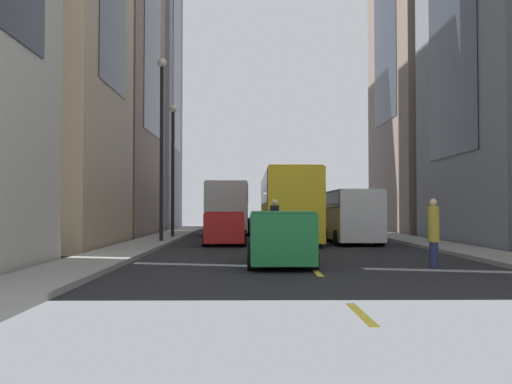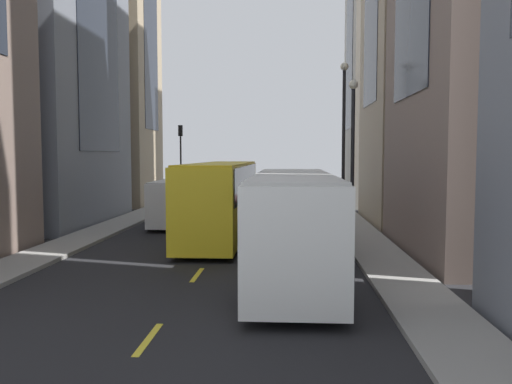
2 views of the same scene
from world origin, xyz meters
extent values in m
plane|color=black|center=(0.00, 0.00, 0.00)|extent=(39.19, 39.19, 0.00)
cube|color=gray|center=(-6.56, 0.00, 0.07)|extent=(2.07, 44.00, 0.15)
cube|color=gray|center=(6.56, 0.00, 0.07)|extent=(2.07, 44.00, 0.15)
cube|color=yellow|center=(0.00, -21.00, 0.01)|extent=(0.16, 2.00, 0.01)
cube|color=yellow|center=(0.00, -15.00, 0.01)|extent=(0.16, 2.00, 0.01)
cube|color=yellow|center=(0.00, -9.00, 0.01)|extent=(0.16, 2.00, 0.01)
cube|color=yellow|center=(0.00, -3.00, 0.01)|extent=(0.16, 2.00, 0.01)
cube|color=yellow|center=(0.00, 3.00, 0.01)|extent=(0.16, 2.00, 0.01)
cube|color=yellow|center=(0.00, 9.00, 0.01)|extent=(0.16, 2.00, 0.01)
cube|color=yellow|center=(0.00, 15.00, 0.01)|extent=(0.16, 2.00, 0.01)
cube|color=yellow|center=(0.00, 21.00, 0.01)|extent=(0.16, 2.00, 0.01)
cube|color=#7A665B|center=(-12.20, 4.64, 14.01)|extent=(8.82, 10.30, 28.01)
cube|color=#1E232D|center=(-12.20, 4.64, 14.01)|extent=(8.91, 5.67, 15.41)
cube|color=slate|center=(-11.69, 16.31, 14.39)|extent=(7.79, 8.30, 28.78)
cube|color=#1E232D|center=(-11.69, 16.31, 14.39)|extent=(7.87, 4.56, 15.83)
cube|color=silver|center=(-3.16, 8.61, 1.77)|extent=(2.55, 11.84, 3.00)
cube|color=black|center=(-3.16, 8.61, 2.62)|extent=(2.60, 10.89, 1.20)
cube|color=beige|center=(-3.16, 8.61, 3.31)|extent=(2.45, 11.37, 0.08)
cylinder|color=black|center=(-4.34, 12.28, 0.50)|extent=(0.46, 1.00, 1.00)
cylinder|color=black|center=(-1.99, 12.28, 0.50)|extent=(0.46, 1.00, 1.00)
cylinder|color=black|center=(-4.34, 4.94, 0.50)|extent=(0.46, 1.00, 1.00)
cylinder|color=black|center=(-1.99, 4.94, 0.50)|extent=(0.46, 1.00, 1.00)
cube|color=yellow|center=(0.23, 0.49, 1.86)|extent=(2.45, 13.51, 3.30)
cube|color=black|center=(0.23, 0.49, 2.72)|extent=(2.50, 12.43, 1.48)
cube|color=gold|center=(0.23, 0.49, 3.55)|extent=(2.35, 12.97, 0.08)
cylinder|color=black|center=(-0.90, 4.68, 0.38)|extent=(0.44, 0.76, 0.76)
cylinder|color=black|center=(1.35, 4.68, 0.38)|extent=(0.44, 0.76, 0.76)
cylinder|color=black|center=(-0.90, -3.70, 0.38)|extent=(0.44, 0.76, 0.76)
cylinder|color=black|center=(1.35, -3.70, 0.38)|extent=(0.44, 0.76, 0.76)
cube|color=white|center=(3.21, -2.66, 1.35)|extent=(2.05, 5.67, 2.30)
cube|color=black|center=(3.21, -2.66, 2.10)|extent=(2.09, 5.21, 0.69)
cube|color=silver|center=(3.21, -2.66, 2.54)|extent=(1.97, 5.44, 0.08)
cylinder|color=black|center=(2.26, -0.91, 0.36)|extent=(0.37, 0.72, 0.72)
cylinder|color=black|center=(4.15, -0.91, 0.36)|extent=(0.37, 0.72, 0.72)
cylinder|color=black|center=(2.26, -4.42, 0.36)|extent=(0.37, 0.72, 0.72)
cylinder|color=black|center=(4.15, -4.42, 0.36)|extent=(0.37, 0.72, 0.72)
cube|color=#1E7238|center=(-0.87, -13.12, 0.86)|extent=(1.79, 4.32, 1.37)
cube|color=black|center=(-0.87, -13.12, 1.20)|extent=(1.82, 3.98, 0.58)
cube|color=#1A612F|center=(-0.87, -13.12, 1.58)|extent=(1.72, 4.15, 0.08)
cylinder|color=black|center=(-1.69, -11.78, 0.31)|extent=(0.32, 0.62, 0.62)
cylinder|color=black|center=(-0.05, -11.78, 0.31)|extent=(0.32, 0.62, 0.62)
cylinder|color=black|center=(-1.69, -14.46, 0.31)|extent=(0.32, 0.62, 0.62)
cylinder|color=black|center=(-0.05, -14.46, 0.31)|extent=(0.32, 0.62, 0.62)
cube|color=red|center=(-2.90, -3.37, 0.82)|extent=(1.78, 4.42, 1.30)
cube|color=black|center=(-2.90, -3.37, 1.15)|extent=(1.81, 4.07, 0.55)
cube|color=#A91A1A|center=(-2.90, -3.37, 1.51)|extent=(1.70, 4.24, 0.08)
cylinder|color=black|center=(-3.72, -2.00, 0.31)|extent=(0.32, 0.62, 0.62)
cylinder|color=black|center=(-2.08, -2.00, 0.31)|extent=(0.32, 0.62, 0.62)
cylinder|color=black|center=(-3.72, -4.74, 0.31)|extent=(0.32, 0.62, 0.62)
cylinder|color=black|center=(-2.08, -4.74, 0.31)|extent=(0.32, 0.62, 0.62)
cylinder|color=navy|center=(3.54, -13.81, 0.37)|extent=(0.25, 0.25, 0.73)
cylinder|color=gold|center=(3.54, -13.81, 1.26)|extent=(0.33, 0.33, 1.04)
sphere|color=beige|center=(3.54, -13.81, 1.89)|extent=(0.22, 0.22, 0.22)
cylinder|color=#336B38|center=(-0.91, -10.39, 0.38)|extent=(0.24, 0.24, 0.77)
cylinder|color=black|center=(-0.91, -10.39, 1.29)|extent=(0.31, 0.31, 1.04)
sphere|color=beige|center=(-0.91, -10.39, 1.92)|extent=(0.22, 0.22, 0.22)
cylinder|color=black|center=(-6.03, 1.12, 3.61)|extent=(0.18, 0.18, 6.92)
sphere|color=silver|center=(-6.03, 1.12, 7.25)|extent=(0.44, 0.44, 0.44)
cylinder|color=black|center=(-6.03, -2.91, 4.37)|extent=(0.18, 0.18, 8.43)
sphere|color=silver|center=(-6.03, -2.91, 8.76)|extent=(0.44, 0.44, 0.44)
camera|label=1|loc=(-1.80, -30.13, 1.71)|focal=39.67mm
camera|label=2|loc=(-2.98, 25.71, 3.96)|focal=36.28mm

